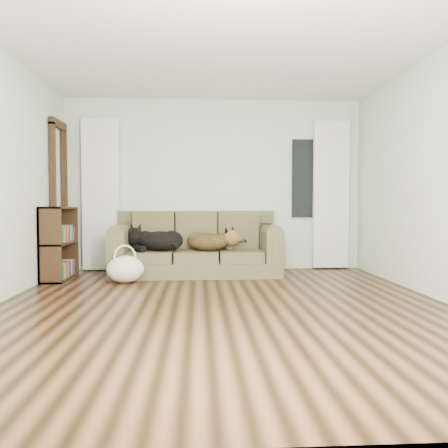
{
  "coord_description": "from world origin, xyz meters",
  "views": [
    {
      "loc": [
        -0.23,
        -4.21,
        0.98
      ],
      "look_at": [
        0.1,
        1.6,
        0.74
      ],
      "focal_mm": 35.0,
      "sensor_mm": 36.0,
      "label": 1
    }
  ],
  "objects": [
    {
      "name": "window_pane",
      "position": [
        1.45,
        2.47,
        1.4
      ],
      "size": [
        0.5,
        0.03,
        1.2
      ],
      "primitive_type": "cube",
      "color": "black",
      "rests_on": "wall_back"
    },
    {
      "name": "sofa",
      "position": [
        -0.27,
        1.98,
        0.45
      ],
      "size": [
        2.34,
        1.01,
        0.96
      ],
      "primitive_type": "cube",
      "color": "#4C4929",
      "rests_on": "floor"
    },
    {
      "name": "dog_black_lab",
      "position": [
        -0.82,
        1.91,
        0.48
      ],
      "size": [
        0.81,
        0.71,
        0.29
      ],
      "primitive_type": "ellipsoid",
      "rotation": [
        0.0,
        0.0,
        -0.44
      ],
      "color": "black",
      "rests_on": "sofa"
    },
    {
      "name": "ceiling",
      "position": [
        0.0,
        0.0,
        2.6
      ],
      "size": [
        5.0,
        5.0,
        0.0
      ],
      "primitive_type": "plane",
      "color": "white",
      "rests_on": "ground"
    },
    {
      "name": "dog_shepherd",
      "position": [
        -0.08,
        1.88,
        0.49
      ],
      "size": [
        0.77,
        0.7,
        0.28
      ],
      "primitive_type": "ellipsoid",
      "rotation": [
        0.0,
        0.0,
        2.6
      ],
      "color": "black",
      "rests_on": "sofa"
    },
    {
      "name": "curtain_right",
      "position": [
        1.8,
        2.42,
        1.15
      ],
      "size": [
        0.55,
        0.08,
        2.25
      ],
      "primitive_type": "cube",
      "color": "silver",
      "rests_on": "ground"
    },
    {
      "name": "curtain_left",
      "position": [
        -1.7,
        2.42,
        1.15
      ],
      "size": [
        0.55,
        0.08,
        2.25
      ],
      "primitive_type": "cube",
      "color": "silver",
      "rests_on": "ground"
    },
    {
      "name": "bookshelf",
      "position": [
        -2.09,
        1.68,
        0.5
      ],
      "size": [
        0.33,
        0.79,
        0.97
      ],
      "primitive_type": "cube",
      "rotation": [
        0.0,
        0.0,
        0.06
      ],
      "color": "black",
      "rests_on": "floor"
    },
    {
      "name": "tote_bag",
      "position": [
        -1.17,
        1.37,
        0.16
      ],
      "size": [
        0.57,
        0.51,
        0.34
      ],
      "primitive_type": "ellipsoid",
      "rotation": [
        0.0,
        0.0,
        0.36
      ],
      "color": "silver",
      "rests_on": "floor"
    },
    {
      "name": "door_casing",
      "position": [
        -2.2,
        2.05,
        1.05
      ],
      "size": [
        0.07,
        0.6,
        2.1
      ],
      "primitive_type": "cube",
      "color": "black",
      "rests_on": "ground"
    },
    {
      "name": "floor",
      "position": [
        0.0,
        0.0,
        0.0
      ],
      "size": [
        5.0,
        5.0,
        0.0
      ],
      "primitive_type": "plane",
      "color": "black",
      "rests_on": "ground"
    },
    {
      "name": "tv_remote",
      "position": [
        0.7,
        1.85,
        0.73
      ],
      "size": [
        0.12,
        0.17,
        0.02
      ],
      "primitive_type": "cube",
      "rotation": [
        0.0,
        0.0,
        0.49
      ],
      "color": "black",
      "rests_on": "sofa"
    },
    {
      "name": "wall_back",
      "position": [
        0.0,
        2.5,
        1.3
      ],
      "size": [
        4.5,
        0.04,
        2.6
      ],
      "primitive_type": "cube",
      "color": "beige",
      "rests_on": "ground"
    }
  ]
}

